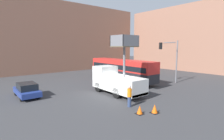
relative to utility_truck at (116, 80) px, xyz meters
name	(u,v)px	position (x,y,z in m)	size (l,w,h in m)	color
ground_plane	(116,95)	(-0.42, -0.46, -1.54)	(120.00, 120.00, 0.00)	#38383A
building_backdrop_far	(39,37)	(-0.42, 24.87, 5.56)	(44.00, 10.00, 14.20)	#936651
building_backdrop_side	(194,39)	(27.91, 5.73, 5.38)	(10.00, 28.00, 13.85)	#936651
utility_truck	(116,80)	(0.00, 0.00, 0.00)	(2.26, 6.48, 6.20)	silver
city_bus	(122,69)	(5.42, 5.21, 0.32)	(2.44, 11.98, 3.19)	#232328
traffic_light_pole	(171,55)	(9.58, -0.39, 2.45)	(2.73, 2.48, 5.96)	slate
road_worker_near_truck	(129,96)	(-1.79, -3.88, -0.57)	(0.38, 0.38, 1.93)	navy
road_worker_directing	(145,81)	(4.44, -0.15, -0.66)	(0.38, 0.38, 1.78)	navy
traffic_cone_near_truck	(140,110)	(-2.31, -5.52, -1.24)	(0.57, 0.57, 0.65)	black
traffic_cone_mid_road	(155,109)	(-1.26, -6.11, -1.23)	(0.59, 0.59, 0.68)	black
parked_car_curbside	(27,90)	(-7.84, 4.83, -0.81)	(1.83, 4.20, 1.44)	navy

